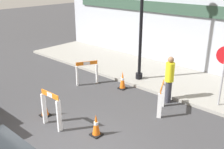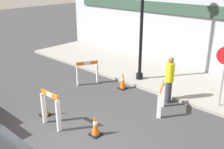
% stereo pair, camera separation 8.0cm
% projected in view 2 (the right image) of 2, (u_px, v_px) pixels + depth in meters
% --- Properties ---
extents(sidewalk_slab, '(18.00, 3.25, 0.12)m').
position_uv_depth(sidewalk_slab, '(190.00, 85.00, 10.66)').
color(sidewalk_slab, gray).
rests_on(sidewalk_slab, ground_plane).
extents(storefront_facade, '(18.00, 0.22, 5.50)m').
position_uv_depth(storefront_facade, '(217.00, 13.00, 10.86)').
color(storefront_facade, '#A3A8B2').
rests_on(storefront_facade, ground_plane).
extents(barricade_0, '(0.49, 0.84, 0.99)m').
position_uv_depth(barricade_0, '(161.00, 97.00, 8.48)').
color(barricade_0, white).
rests_on(barricade_0, ground_plane).
extents(barricade_1, '(0.54, 0.85, 0.99)m').
position_uv_depth(barricade_1, '(87.00, 72.00, 10.71)').
color(barricade_1, white).
rests_on(barricade_1, ground_plane).
extents(barricade_2, '(0.77, 0.15, 1.13)m').
position_uv_depth(barricade_2, '(51.00, 109.00, 7.64)').
color(barricade_2, white).
rests_on(barricade_2, ground_plane).
extents(traffic_cone_0, '(0.30, 0.30, 0.73)m').
position_uv_depth(traffic_cone_0, '(123.00, 80.00, 10.33)').
color(traffic_cone_0, black).
rests_on(traffic_cone_0, ground_plane).
extents(traffic_cone_1, '(0.30, 0.30, 0.67)m').
position_uv_depth(traffic_cone_1, '(95.00, 125.00, 7.32)').
color(traffic_cone_1, black).
rests_on(traffic_cone_1, ground_plane).
extents(traffic_cone_2, '(0.30, 0.30, 0.65)m').
position_uv_depth(traffic_cone_2, '(44.00, 107.00, 8.35)').
color(traffic_cone_2, black).
rests_on(traffic_cone_2, ground_plane).
extents(person_worker, '(0.43, 0.43, 1.68)m').
position_uv_depth(person_worker, '(169.00, 78.00, 9.02)').
color(person_worker, '#33333D').
rests_on(person_worker, ground_plane).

